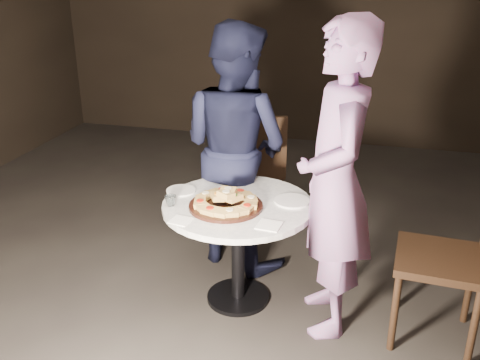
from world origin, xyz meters
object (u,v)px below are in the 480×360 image
object	(u,v)px
focaccia_pile	(226,200)
diner_teal	(335,183)
serving_board	(226,206)
chair_far	(255,163)
table	(238,222)
chair_right	(463,250)
diner_navy	(235,147)
water_glass	(171,201)

from	to	relation	value
focaccia_pile	diner_teal	size ratio (longest dim) A/B	0.22
serving_board	chair_far	size ratio (longest dim) A/B	0.45
table	serving_board	xyz separation A→B (m)	(-0.05, -0.08, 0.14)
chair_right	diner_teal	distance (m)	0.78
serving_board	focaccia_pile	size ratio (longest dim) A/B	1.12
chair_far	diner_navy	size ratio (longest dim) A/B	0.57
serving_board	diner_navy	distance (m)	0.65
focaccia_pile	diner_teal	bearing A→B (deg)	0.74
chair_right	diner_navy	bearing A→B (deg)	-108.88
chair_far	serving_board	bearing A→B (deg)	75.45
chair_far	diner_teal	bearing A→B (deg)	104.57
diner_navy	chair_right	bearing A→B (deg)	-178.23
serving_board	chair_far	bearing A→B (deg)	93.90
diner_navy	focaccia_pile	bearing A→B (deg)	124.81
focaccia_pile	diner_navy	bearing A→B (deg)	99.87
diner_navy	water_glass	bearing A→B (deg)	97.07
table	serving_board	world-z (taller)	serving_board
serving_board	focaccia_pile	bearing A→B (deg)	63.56
serving_board	chair_far	world-z (taller)	chair_far
diner_navy	diner_teal	size ratio (longest dim) A/B	0.94
diner_teal	chair_right	bearing A→B (deg)	74.45
chair_right	diner_teal	xyz separation A→B (m)	(-0.71, 0.01, 0.32)
focaccia_pile	water_glass	distance (m)	0.33
diner_navy	diner_teal	distance (m)	0.96
chair_right	diner_navy	world-z (taller)	diner_navy
water_glass	serving_board	bearing A→B (deg)	10.16
focaccia_pile	table	bearing A→B (deg)	55.44
serving_board	chair_right	size ratio (longest dim) A/B	0.43
water_glass	table	bearing A→B (deg)	19.88
diner_navy	diner_teal	xyz separation A→B (m)	(0.74, -0.61, 0.05)
focaccia_pile	diner_teal	distance (m)	0.65
chair_right	diner_teal	bearing A→B (deg)	-86.35
table	focaccia_pile	distance (m)	0.20
focaccia_pile	water_glass	xyz separation A→B (m)	(-0.33, -0.06, -0.01)
serving_board	diner_teal	bearing A→B (deg)	0.91
diner_navy	serving_board	bearing A→B (deg)	124.71
table	water_glass	bearing A→B (deg)	-160.12
chair_far	chair_right	bearing A→B (deg)	123.88
focaccia_pile	chair_right	size ratio (longest dim) A/B	0.39
water_glass	diner_teal	world-z (taller)	diner_teal
table	diner_navy	distance (m)	0.64
chair_far	diner_teal	xyz separation A→B (m)	(0.70, -1.08, 0.34)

